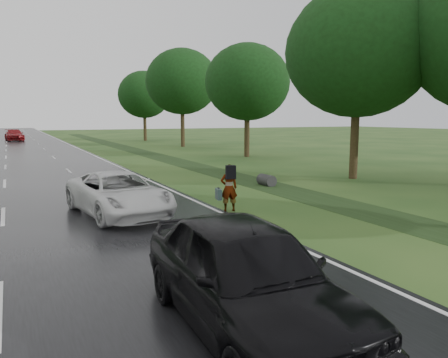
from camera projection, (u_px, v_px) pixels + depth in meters
The scene contains 12 objects.
road at pixel (6, 147), 47.39m from camera, with size 14.00×180.00×0.04m, color black.
edge_stripe_east at pixel (71, 145), 50.33m from camera, with size 0.12×180.00×0.01m, color silver.
center_line at pixel (6, 147), 47.39m from camera, with size 0.12×180.00×0.01m, color silver.
drainage_ditch at pixel (198, 167), 29.05m from camera, with size 2.20×120.00×0.56m.
tree_east_b at pixel (358, 52), 22.78m from camera, with size 7.60×7.60×10.11m.
tree_east_c at pixel (247, 82), 35.81m from camera, with size 7.00×7.00×9.29m.
tree_east_d at pixel (182, 82), 47.94m from camera, with size 8.00×8.00×10.76m.
tree_east_f at pixel (144, 95), 60.35m from camera, with size 7.20×7.20×9.62m.
pedestrian at pixel (228, 187), 15.36m from camera, with size 0.80×0.78×1.67m.
white_pickup at pixel (118, 194), 14.70m from camera, with size 2.38×5.15×1.43m, color white.
dark_sedan at pixel (246, 274), 6.73m from camera, with size 2.06×5.13×1.75m, color black.
far_car_red at pixel (14, 135), 60.56m from camera, with size 2.19×5.39×1.56m, color maroon.
Camera 1 is at (0.35, -7.99, 3.32)m, focal length 35.00 mm.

